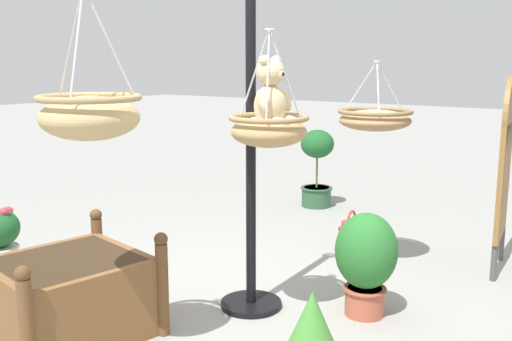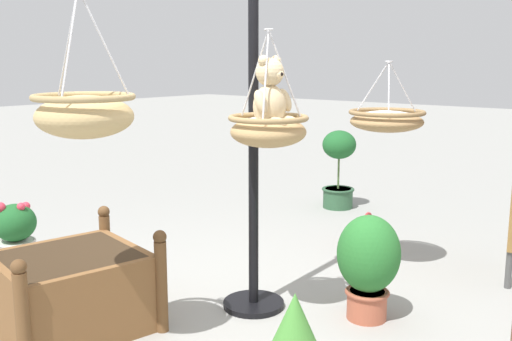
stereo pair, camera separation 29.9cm
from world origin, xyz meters
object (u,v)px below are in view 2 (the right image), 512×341
at_px(wooden_planter_box, 71,289).
at_px(potted_plant_bushy_green, 339,166).
at_px(hanging_basket_right_low, 85,114).
at_px(potted_plant_fern_front, 16,233).
at_px(watering_can, 367,232).
at_px(hanging_basket_with_teddy, 268,129).
at_px(hanging_basket_left_high, 387,120).
at_px(display_pole_central, 254,202).
at_px(teddy_bear, 271,98).
at_px(potted_plant_flowering_red, 368,262).

height_order(wooden_planter_box, potted_plant_bushy_green, potted_plant_bushy_green).
distance_m(hanging_basket_right_low, potted_plant_fern_front, 2.26).
bearing_deg(potted_plant_bushy_green, watering_can, 43.62).
distance_m(potted_plant_fern_front, potted_plant_bushy_green, 3.71).
bearing_deg(hanging_basket_with_teddy, hanging_basket_right_low, -23.08).
bearing_deg(potted_plant_bushy_green, hanging_basket_right_low, 12.38).
bearing_deg(potted_plant_bushy_green, hanging_basket_left_high, 41.28).
relative_size(display_pole_central, hanging_basket_left_high, 4.09).
bearing_deg(potted_plant_fern_front, potted_plant_bushy_green, 164.76).
relative_size(teddy_bear, potted_plant_flowering_red, 0.63).
height_order(hanging_basket_with_teddy, watering_can, hanging_basket_with_teddy).
height_order(hanging_basket_left_high, potted_plant_fern_front, hanging_basket_left_high).
relative_size(hanging_basket_right_low, potted_plant_fern_front, 1.34).
bearing_deg(wooden_planter_box, potted_plant_bushy_green, -174.22).
relative_size(teddy_bear, wooden_planter_box, 0.42).
height_order(teddy_bear, potted_plant_fern_front, teddy_bear).
xyz_separation_m(hanging_basket_right_low, wooden_planter_box, (-0.16, -0.50, -1.19)).
bearing_deg(potted_plant_fern_front, teddy_bear, 102.86).
relative_size(potted_plant_flowering_red, potted_plant_bushy_green, 0.78).
xyz_separation_m(potted_plant_fern_front, watering_can, (-2.56, 1.93, -0.21)).
bearing_deg(watering_can, display_pole_central, 4.03).
relative_size(potted_plant_fern_front, watering_can, 1.71).
xyz_separation_m(hanging_basket_with_teddy, teddy_bear, (0.00, 0.02, 0.20)).
bearing_deg(hanging_basket_left_high, watering_can, -142.66).
height_order(display_pole_central, potted_plant_fern_front, display_pole_central).
xyz_separation_m(potted_plant_flowering_red, watering_can, (-1.53, -0.86, -0.31)).
relative_size(hanging_basket_with_teddy, watering_can, 2.12).
relative_size(wooden_planter_box, potted_plant_flowering_red, 1.51).
relative_size(hanging_basket_with_teddy, potted_plant_fern_front, 1.24).
xyz_separation_m(hanging_basket_right_low, potted_plant_fern_front, (-0.51, -1.87, -1.16)).
xyz_separation_m(display_pole_central, hanging_basket_right_low, (1.20, -0.20, 0.69)).
bearing_deg(watering_can, wooden_planter_box, -10.93).
xyz_separation_m(teddy_bear, wooden_planter_box, (0.89, -0.97, -1.25)).
relative_size(hanging_basket_right_low, potted_plant_bushy_green, 0.85).
distance_m(display_pole_central, hanging_basket_left_high, 1.37).
relative_size(hanging_basket_left_high, potted_plant_flowering_red, 0.83).
bearing_deg(display_pole_central, potted_plant_bushy_green, -159.27).
height_order(teddy_bear, potted_plant_bushy_green, teddy_bear).
distance_m(hanging_basket_with_teddy, hanging_basket_left_high, 1.38).
xyz_separation_m(display_pole_central, hanging_basket_left_high, (-1.22, 0.37, 0.51)).
height_order(display_pole_central, teddy_bear, display_pole_central).
xyz_separation_m(hanging_basket_left_high, potted_plant_flowering_red, (0.87, 0.36, -0.88)).
distance_m(wooden_planter_box, potted_plant_fern_front, 1.42).
bearing_deg(hanging_basket_with_teddy, potted_plant_flowering_red, 136.32).
xyz_separation_m(display_pole_central, potted_plant_fern_front, (0.68, -2.07, -0.47)).
bearing_deg(display_pole_central, wooden_planter_box, -33.87).
relative_size(potted_plant_fern_front, potted_plant_flowering_red, 0.82).
xyz_separation_m(display_pole_central, wooden_planter_box, (1.04, -0.70, -0.50)).
bearing_deg(hanging_basket_with_teddy, wooden_planter_box, -46.85).
relative_size(display_pole_central, potted_plant_bushy_green, 2.65).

